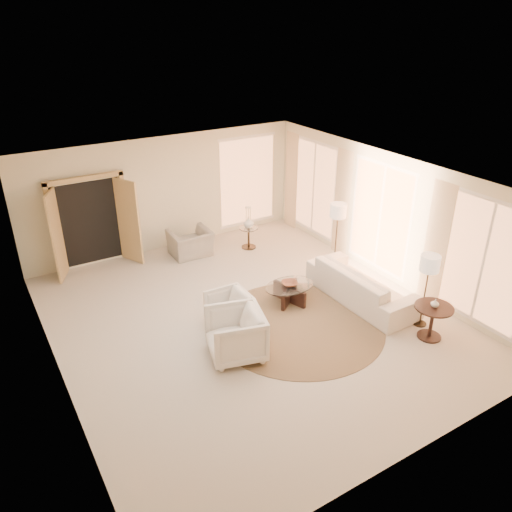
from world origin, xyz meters
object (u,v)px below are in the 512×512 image
accent_chair (190,239)px  bowl (290,284)px  coffee_table (289,292)px  floor_lamp_far (429,267)px  end_vase (435,303)px  side_vase (249,222)px  armchair_left (229,308)px  end_table (433,316)px  sofa (362,284)px  armchair_right (235,332)px  side_table (249,235)px  floor_lamp_near (338,213)px

accent_chair → bowl: size_ratio=3.03×
accent_chair → coffee_table: (0.79, -3.09, -0.18)m
bowl → floor_lamp_far: bearing=-49.6°
end_vase → side_vase: size_ratio=0.56×
armchair_left → floor_lamp_far: 3.76m
accent_chair → end_table: size_ratio=1.41×
sofa → end_vase: (0.18, -1.67, 0.36)m
armchair_right → sofa: bearing=110.8°
armchair_left → floor_lamp_far: size_ratio=0.52×
bowl → end_vase: end_vase is taller
armchair_right → side_table: armchair_right is taller
armchair_left → floor_lamp_far: floor_lamp_far is taller
armchair_right → accent_chair: armchair_right is taller
armchair_left → floor_lamp_near: 3.58m
side_table → floor_lamp_far: floor_lamp_far is taller
coffee_table → end_vase: 2.84m
accent_chair → end_vase: accent_chair is taller
coffee_table → end_table: end_table is taller
armchair_right → accent_chair: bearing=-178.4°
side_vase → accent_chair: bearing=165.9°
armchair_left → side_table: armchair_left is taller
accent_chair → end_table: 5.91m
sofa → side_table: size_ratio=4.54×
side_vase → floor_lamp_near: bearing=-57.1°
sofa → side_table: sofa is taller
accent_chair → side_table: 1.48m
coffee_table → floor_lamp_far: bearing=-49.6°
armchair_left → accent_chair: bearing=169.6°
sofa → armchair_left: 2.85m
side_table → side_vase: (-0.00, 0.00, 0.35)m
end_table → side_vase: 5.17m
armchair_right → bowl: bearing=134.0°
bowl → armchair_left: bearing=-175.8°
floor_lamp_near → side_vase: 2.35m
sofa → floor_lamp_far: floor_lamp_far is taller
floor_lamp_near → bowl: (-1.87, -0.83, -0.87)m
end_vase → side_table: bearing=99.5°
armchair_left → side_table: (2.10, 2.84, -0.05)m
end_table → bowl: end_table is taller
armchair_right → bowl: armchair_right is taller
armchair_left → armchair_right: bearing=-20.1°
armchair_right → floor_lamp_near: bearing=131.8°
floor_lamp_far → side_vase: size_ratio=5.33×
sofa → end_table: (0.18, -1.67, 0.08)m
armchair_left → side_vase: bearing=144.9°
bowl → side_vase: (0.64, 2.73, 0.25)m
armchair_left → coffee_table: 1.47m
armchair_left → floor_lamp_far: bearing=60.7°
sofa → bowl: (-1.32, 0.70, 0.07)m
side_vase → end_vase: bearing=-80.5°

